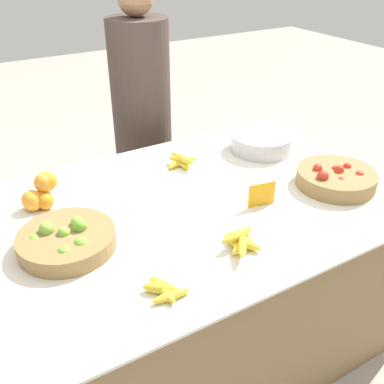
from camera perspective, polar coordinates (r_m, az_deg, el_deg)
The scene contains 11 objects.
ground_plane at distance 2.34m, azimuth 0.00°, elevation -17.51°, with size 12.00×12.00×0.00m, color #ADA599.
market_table at distance 2.08m, azimuth 0.00°, elevation -10.38°, with size 1.80×1.18×0.77m.
lime_bowl at distance 1.64m, azimuth -15.66°, elevation -5.89°, with size 0.34×0.34×0.10m.
tomato_basket at distance 2.05m, azimuth 17.82°, elevation 1.71°, with size 0.34×0.34×0.10m.
orange_pile at distance 1.89m, azimuth -18.67°, elevation -0.13°, with size 0.16×0.12×0.14m.
metal_bowl at distance 2.31m, azimuth 8.83°, elevation 6.28°, with size 0.31×0.31×0.09m.
price_sign at distance 1.83m, azimuth 8.85°, elevation -0.31°, with size 0.12×0.03×0.10m.
banana_bunch_front_right at distance 1.41m, azimuth -3.53°, elevation -12.26°, with size 0.13×0.15×0.04m.
banana_bunch_middle_right at distance 1.59m, azimuth 6.19°, elevation -6.27°, with size 0.14×0.18×0.06m.
banana_bunch_front_center at distance 2.13m, azimuth -1.45°, elevation 3.93°, with size 0.15×0.16×0.06m.
vendor_person at distance 2.73m, azimuth -6.24°, elevation 7.83°, with size 0.34×0.34×1.53m.
Camera 1 is at (-0.81, -1.35, 1.74)m, focal length 42.00 mm.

